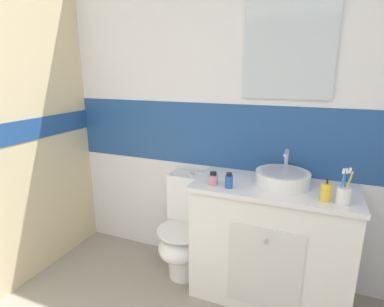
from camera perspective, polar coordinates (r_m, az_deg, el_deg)
name	(u,v)px	position (r m, az deg, el deg)	size (l,w,h in m)	color
wall_back_tiled	(225,115)	(2.37, 6.16, 7.25)	(3.20, 0.20, 2.50)	white
vanity_cabinet	(270,242)	(2.29, 14.42, -15.73)	(1.06, 0.52, 0.85)	white
sink_basin	(283,177)	(2.13, 16.61, -4.29)	(0.36, 0.40, 0.20)	white
toilet	(185,230)	(2.47, -1.24, -14.21)	(0.37, 0.50, 0.81)	white
toothbrush_cup	(344,194)	(1.95, 26.55, -6.86)	(0.08, 0.08, 0.22)	white
soap_dispenser	(326,192)	(1.95, 23.81, -6.59)	(0.06, 0.06, 0.15)	yellow
lotion_bottle_short	(229,181)	(2.00, 6.93, -5.12)	(0.05, 0.05, 0.10)	#2659B2
hair_gel_jar	(213,179)	(2.04, 3.99, -4.77)	(0.06, 0.06, 0.09)	pink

